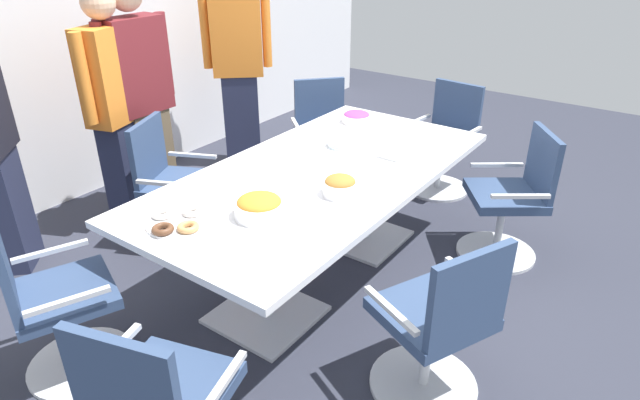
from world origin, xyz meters
TOP-DOWN VIEW (x-y plane):
  - ground_plane at (0.00, 0.00)m, footprint 10.00×10.00m
  - back_wall at (0.00, 2.40)m, footprint 8.00×0.10m
  - conference_table at (0.00, 0.00)m, footprint 2.40×1.20m
  - office_chair_0 at (-1.47, 0.55)m, footprint 0.70×0.70m
  - office_chair_2 at (-0.52, -1.05)m, footprint 0.71×0.71m
  - office_chair_3 at (0.95, -0.92)m, footprint 0.75×0.75m
  - office_chair_4 at (1.70, -0.09)m, footprint 0.59×0.59m
  - office_chair_5 at (1.17, 0.80)m, footprint 0.76×0.76m
  - office_chair_6 at (-0.25, 1.09)m, footprint 0.72×0.72m
  - person_standing_1 at (-0.28, 1.57)m, footprint 0.61×0.34m
  - person_standing_2 at (-0.06, 1.58)m, footprint 0.61×0.23m
  - person_standing_3 at (1.08, 1.68)m, footprint 0.47×0.50m
  - snack_bowl_pretzels at (-0.20, -0.28)m, footprint 0.19×0.19m
  - snack_bowl_candy_mix at (0.89, 0.30)m, footprint 0.22×0.22m
  - snack_bowl_chips_orange at (-0.64, -0.08)m, footprint 0.26×0.26m
  - donut_platter at (-0.95, 0.19)m, footprint 0.32×0.32m
  - plate_stack at (0.42, 0.11)m, footprint 0.20×0.20m
  - napkin_pile at (0.46, -0.26)m, footprint 0.14×0.14m

SIDE VIEW (x-z plane):
  - ground_plane at x=0.00m, z-range -0.01..0.00m
  - office_chair_0 at x=-1.47m, z-range -0.05..0.86m
  - office_chair_2 at x=-0.52m, z-range -0.05..0.86m
  - office_chair_3 at x=0.95m, z-range -0.05..0.86m
  - office_chair_4 at x=1.70m, z-range -0.05..0.86m
  - office_chair_5 at x=1.17m, z-range -0.05..0.86m
  - office_chair_6 at x=-0.25m, z-range -0.05..0.86m
  - conference_table at x=0.00m, z-range 0.25..1.00m
  - donut_platter at x=-0.95m, z-range 0.75..0.79m
  - plate_stack at x=0.42m, z-range 0.75..0.80m
  - napkin_pile at x=0.46m, z-range 0.75..0.81m
  - snack_bowl_candy_mix at x=0.89m, z-range 0.75..0.84m
  - snack_bowl_pretzels at x=-0.20m, z-range 0.75..0.86m
  - snack_bowl_chips_orange at x=-0.64m, z-range 0.75..0.87m
  - person_standing_1 at x=-0.28m, z-range 0.04..1.79m
  - person_standing_2 at x=-0.06m, z-range 0.04..1.82m
  - person_standing_3 at x=1.08m, z-range 0.05..1.87m
  - back_wall at x=0.00m, z-range 0.00..2.80m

